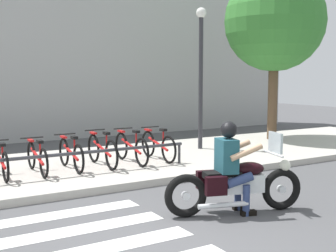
# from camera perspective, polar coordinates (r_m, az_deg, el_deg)

# --- Properties ---
(ground_plane) EXTENTS (48.00, 48.00, 0.00)m
(ground_plane) POSITION_cam_1_polar(r_m,az_deg,el_deg) (6.02, -2.48, -14.35)
(ground_plane) COLOR #4C4C4F
(sidewalk) EXTENTS (24.00, 4.40, 0.15)m
(sidewalk) POSITION_cam_1_polar(r_m,az_deg,el_deg) (10.10, -15.05, -5.60)
(sidewalk) COLOR #B7B2A8
(sidewalk) RESTS_ON ground
(crosswalk_stripe_2) EXTENTS (2.80, 0.40, 0.01)m
(crosswalk_stripe_2) POSITION_cam_1_polar(r_m,az_deg,el_deg) (5.70, -9.97, -15.61)
(crosswalk_stripe_2) COLOR white
(crosswalk_stripe_2) RESTS_ON ground
(crosswalk_stripe_3) EXTENTS (2.80, 0.40, 0.01)m
(crosswalk_stripe_3) POSITION_cam_1_polar(r_m,az_deg,el_deg) (6.41, -12.62, -13.16)
(crosswalk_stripe_3) COLOR white
(crosswalk_stripe_3) RESTS_ON ground
(crosswalk_stripe_4) EXTENTS (2.80, 0.40, 0.01)m
(crosswalk_stripe_4) POSITION_cam_1_polar(r_m,az_deg,el_deg) (7.13, -14.70, -11.18)
(crosswalk_stripe_4) COLOR white
(crosswalk_stripe_4) RESTS_ON ground
(motorcycle) EXTENTS (2.21, 0.91, 1.26)m
(motorcycle) POSITION_cam_1_polar(r_m,az_deg,el_deg) (7.00, 8.77, -7.44)
(motorcycle) COLOR black
(motorcycle) RESTS_ON ground
(rider) EXTENTS (0.73, 0.66, 1.46)m
(rider) POSITION_cam_1_polar(r_m,az_deg,el_deg) (6.89, 8.23, -4.48)
(rider) COLOR #1E4C59
(rider) RESTS_ON ground
(bicycle_1) EXTENTS (0.48, 1.60, 0.72)m
(bicycle_1) POSITION_cam_1_polar(r_m,az_deg,el_deg) (9.29, -20.87, -4.27)
(bicycle_1) COLOR black
(bicycle_1) RESTS_ON sidewalk
(bicycle_2) EXTENTS (0.48, 1.62, 0.72)m
(bicycle_2) POSITION_cam_1_polar(r_m,az_deg,el_deg) (9.44, -16.59, -3.95)
(bicycle_2) COLOR black
(bicycle_2) RESTS_ON sidewalk
(bicycle_3) EXTENTS (0.48, 1.62, 0.75)m
(bicycle_3) POSITION_cam_1_polar(r_m,az_deg,el_deg) (9.64, -12.47, -3.56)
(bicycle_3) COLOR black
(bicycle_3) RESTS_ON sidewalk
(bicycle_4) EXTENTS (0.48, 1.72, 0.80)m
(bicycle_4) POSITION_cam_1_polar(r_m,az_deg,el_deg) (9.88, -8.54, -3.13)
(bicycle_4) COLOR black
(bicycle_4) RESTS_ON sidewalk
(bicycle_5) EXTENTS (0.48, 1.74, 0.79)m
(bicycle_5) POSITION_cam_1_polar(r_m,az_deg,el_deg) (10.17, -4.81, -2.83)
(bicycle_5) COLOR black
(bicycle_5) RESTS_ON sidewalk
(bicycle_6) EXTENTS (0.48, 1.66, 0.78)m
(bicycle_6) POSITION_cam_1_polar(r_m,az_deg,el_deg) (10.50, -1.31, -2.53)
(bicycle_6) COLOR black
(bicycle_6) RESTS_ON sidewalk
(bike_rack) EXTENTS (4.89, 0.07, 0.49)m
(bike_rack) POSITION_cam_1_polar(r_m,az_deg,el_deg) (9.11, -11.37, -3.61)
(bike_rack) COLOR #333338
(bike_rack) RESTS_ON sidewalk
(street_lamp) EXTENTS (0.28, 0.28, 4.00)m
(street_lamp) POSITION_cam_1_polar(r_m,az_deg,el_deg) (12.16, 4.27, 7.82)
(street_lamp) COLOR #2D2D33
(street_lamp) RESTS_ON ground
(tree_near_rack) EXTENTS (3.16, 3.16, 5.47)m
(tree_near_rack) POSITION_cam_1_polar(r_m,az_deg,el_deg) (14.56, 13.65, 13.03)
(tree_near_rack) COLOR brown
(tree_near_rack) RESTS_ON ground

